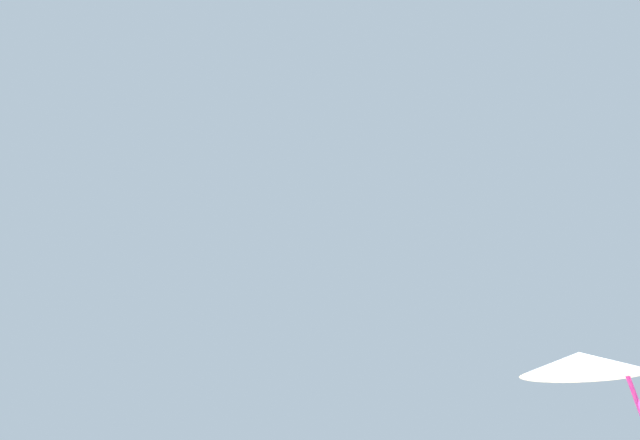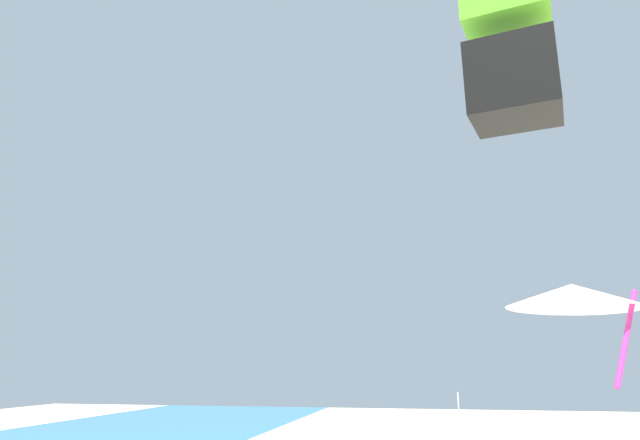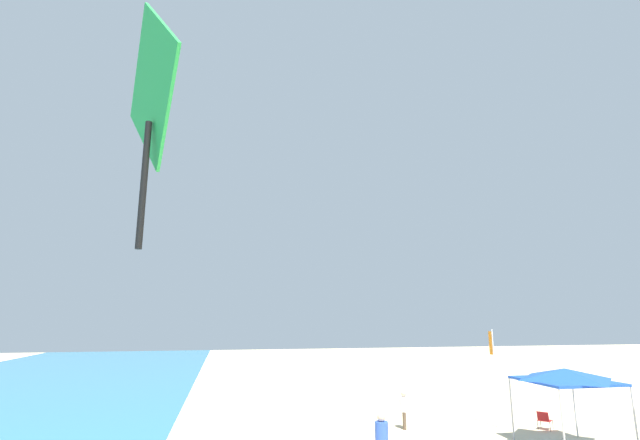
{
  "view_description": "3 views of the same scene",
  "coord_description": "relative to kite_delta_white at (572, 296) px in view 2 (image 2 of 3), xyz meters",
  "views": [
    {
      "loc": [
        -8.27,
        17.76,
        5.28
      ],
      "look_at": [
        -3.42,
        12.17,
        7.91
      ],
      "focal_mm": 34.28,
      "sensor_mm": 36.0,
      "label": 1
    },
    {
      "loc": [
        -16.93,
        4.9,
        5.43
      ],
      "look_at": [
        -3.42,
        7.56,
        9.05
      ],
      "focal_mm": 31.17,
      "sensor_mm": 36.0,
      "label": 2
    },
    {
      "loc": [
        -14.61,
        16.67,
        5.06
      ],
      "look_at": [
        -3.42,
        14.43,
        7.48
      ],
      "focal_mm": 25.61,
      "sensor_mm": 36.0,
      "label": 3
    }
  ],
  "objects": [
    {
      "name": "kite_box_lime",
      "position": [
        -4.9,
        1.71,
        3.95
      ],
      "size": [
        1.84,
        1.76,
        3.17
      ],
      "rotation": [
        0.0,
        0.0,
        1.34
      ],
      "color": "#66D82D"
    },
    {
      "name": "kite_delta_white",
      "position": [
        0.0,
        0.0,
        0.0
      ],
      "size": [
        4.27,
        4.27,
        2.41
      ],
      "rotation": [
        0.0,
        0.0,
        0.64
      ],
      "color": "white"
    }
  ]
}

